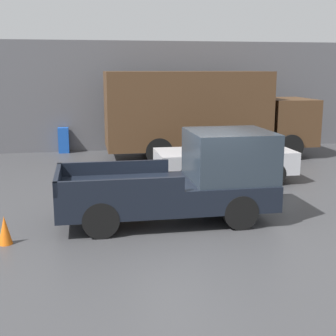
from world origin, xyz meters
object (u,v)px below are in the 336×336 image
at_px(car, 226,156).
at_px(traffic_cone, 5,230).
at_px(pickup_truck, 188,179).
at_px(newspaper_box, 64,140).
at_px(delivery_truck, 202,112).

distance_m(car, traffic_cone, 7.65).
relative_size(pickup_truck, newspaper_box, 4.63).
distance_m(newspaper_box, traffic_cone, 10.87).
height_order(car, newspaper_box, car).
bearing_deg(delivery_truck, traffic_cone, -126.52).
bearing_deg(newspaper_box, car, -49.80).
xyz_separation_m(car, traffic_cone, (-6.15, -4.53, -0.53)).
bearing_deg(delivery_truck, newspaper_box, 158.80).
height_order(car, delivery_truck, delivery_truck).
height_order(delivery_truck, traffic_cone, delivery_truck).
bearing_deg(traffic_cone, newspaper_box, 85.68).
bearing_deg(newspaper_box, traffic_cone, -94.32).
bearing_deg(delivery_truck, car, -93.70).
xyz_separation_m(car, delivery_truck, (0.27, 4.14, 1.04)).
bearing_deg(pickup_truck, delivery_truck, 73.29).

